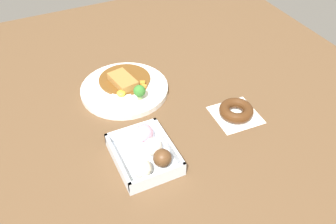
% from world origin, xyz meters
% --- Properties ---
extents(ground_plane, '(1.60, 1.60, 0.00)m').
position_xyz_m(ground_plane, '(0.00, 0.00, 0.00)').
color(ground_plane, brown).
extents(curry_plate, '(0.28, 0.28, 0.07)m').
position_xyz_m(curry_plate, '(0.14, 0.02, 0.01)').
color(curry_plate, white).
rests_on(curry_plate, ground_plane).
extents(donut_box, '(0.19, 0.15, 0.06)m').
position_xyz_m(donut_box, '(-0.16, 0.07, 0.02)').
color(donut_box, silver).
rests_on(donut_box, ground_plane).
extents(chocolate_ring_donut, '(0.14, 0.14, 0.03)m').
position_xyz_m(chocolate_ring_donut, '(-0.11, -0.24, 0.02)').
color(chocolate_ring_donut, white).
rests_on(chocolate_ring_donut, ground_plane).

